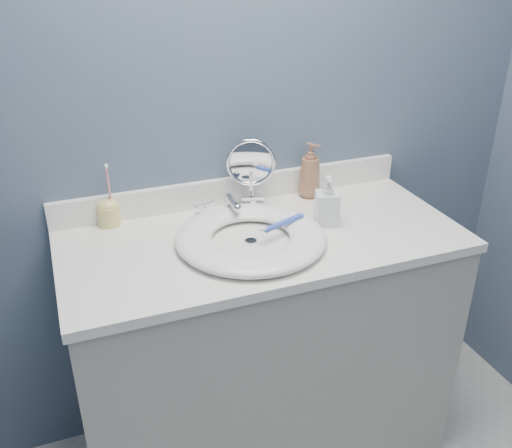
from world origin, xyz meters
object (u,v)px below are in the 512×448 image
soap_bottle_clear (327,201)px  toothbrush_holder (109,211)px  makeup_mirror (251,171)px  soap_bottle_amber (310,170)px

soap_bottle_clear → toothbrush_holder: bearing=178.2°
makeup_mirror → toothbrush_holder: bearing=-166.0°
soap_bottle_clear → makeup_mirror: bearing=150.5°
soap_bottle_amber → toothbrush_holder: 0.69m
makeup_mirror → toothbrush_holder: 0.47m
makeup_mirror → soap_bottle_amber: (0.22, 0.01, -0.03)m
soap_bottle_clear → soap_bottle_amber: bearing=97.4°
makeup_mirror → soap_bottle_amber: makeup_mirror is taller
soap_bottle_amber → toothbrush_holder: (-0.68, 0.02, -0.05)m
soap_bottle_amber → soap_bottle_clear: 0.22m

